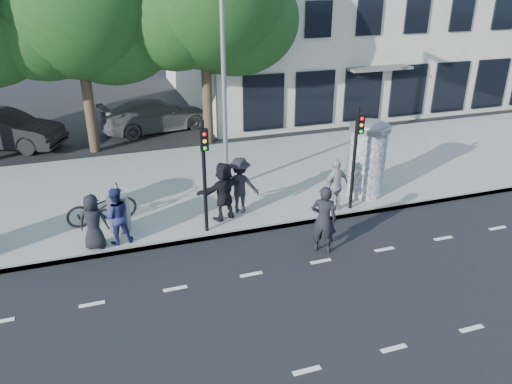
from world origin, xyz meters
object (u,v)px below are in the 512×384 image
object	(u,v)px
cabinet_left	(119,214)
cabinet_right	(356,175)
ped_d	(240,185)
traffic_pole_near	(204,166)
ped_e	(335,185)
car_mid	(3,130)
ped_c	(116,216)
ad_column_right	(368,156)
man_road	(324,219)
bicycle	(102,206)
ped_a	(93,222)
car_right	(156,115)
ped_f	(224,191)
traffic_pole_far	(356,148)
street_lamp	(224,55)

from	to	relation	value
cabinet_left	cabinet_right	xyz separation A→B (m)	(8.04, 0.39, 0.04)
ped_d	traffic_pole_near	bearing A→B (deg)	59.68
ped_e	car_mid	xyz separation A→B (m)	(-10.83, 10.49, -0.19)
ped_c	ped_e	bearing A→B (deg)	173.35
ad_column_right	traffic_pole_near	world-z (taller)	traffic_pole_near
ad_column_right	man_road	bearing A→B (deg)	-136.41
traffic_pole_near	man_road	world-z (taller)	traffic_pole_near
ped_e	car_mid	size ratio (longest dim) A/B	0.35
ad_column_right	bicycle	bearing A→B (deg)	175.68
ped_a	ped_d	xyz separation A→B (m)	(4.49, 0.90, 0.11)
ped_c	car_mid	bearing A→B (deg)	-74.32
car_right	ped_f	bearing A→B (deg)	171.40
traffic_pole_far	ped_d	xyz separation A→B (m)	(-3.48, 0.96, -1.16)
ad_column_right	cabinet_left	distance (m)	8.28
ped_c	bicycle	xyz separation A→B (m)	(-0.36, 1.40, -0.29)
ad_column_right	car_mid	size ratio (longest dim) A/B	0.52
car_mid	ped_a	bearing A→B (deg)	-137.13
traffic_pole_far	cabinet_right	bearing A→B (deg)	56.59
traffic_pole_near	cabinet_right	world-z (taller)	traffic_pole_near
ped_c	cabinet_right	bearing A→B (deg)	-178.39
traffic_pole_near	car_right	size ratio (longest dim) A/B	0.65
ped_d	cabinet_left	bearing A→B (deg)	25.69
ped_d	ped_c	bearing A→B (deg)	35.28
man_road	traffic_pole_far	bearing A→B (deg)	-103.32
street_lamp	car_mid	size ratio (longest dim) A/B	1.57
ped_d	car_mid	bearing A→B (deg)	-26.70
ped_e	cabinet_right	xyz separation A→B (m)	(1.39, 1.16, -0.27)
traffic_pole_far	cabinet_left	xyz separation A→B (m)	(-7.24, 0.83, -1.51)
traffic_pole_near	street_lamp	distance (m)	4.07
cabinet_right	traffic_pole_near	bearing A→B (deg)	-162.15
street_lamp	ped_f	distance (m)	4.36
ad_column_right	cabinet_right	xyz separation A→B (m)	(-0.20, 0.31, -0.77)
ped_d	cabinet_right	size ratio (longest dim) A/B	1.49
traffic_pole_near	ad_column_right	bearing A→B (deg)	8.89
man_road	car_right	distance (m)	13.32
ad_column_right	ped_d	size ratio (longest dim) A/B	1.44
bicycle	cabinet_left	size ratio (longest dim) A/B	1.84
ad_column_right	cabinet_left	bearing A→B (deg)	-179.44
traffic_pole_near	man_road	bearing A→B (deg)	-33.10
cabinet_left	car_mid	world-z (taller)	car_mid
traffic_pole_near	cabinet_right	bearing A→B (deg)	12.24
street_lamp	ped_c	xyz separation A→B (m)	(-3.95, -2.68, -3.80)
traffic_pole_far	ped_e	world-z (taller)	traffic_pole_far
man_road	car_right	world-z (taller)	man_road
traffic_pole_far	car_mid	bearing A→B (deg)	137.27
traffic_pole_near	cabinet_right	distance (m)	5.92
bicycle	car_mid	bearing A→B (deg)	12.97
ped_e	man_road	size ratio (longest dim) A/B	0.89
traffic_pole_far	cabinet_left	bearing A→B (deg)	173.48
ped_a	ped_c	size ratio (longest dim) A/B	0.96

